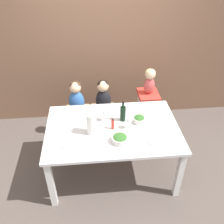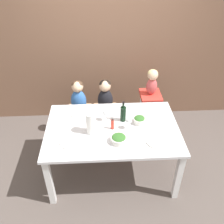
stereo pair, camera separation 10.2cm
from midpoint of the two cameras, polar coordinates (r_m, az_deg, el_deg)
ground_plane at (r=3.61m, az=0.90°, el=-13.00°), size 14.00×14.00×0.00m
wall_back at (r=3.99m, az=-0.27°, el=15.80°), size 10.00×0.06×2.70m
dining_table at (r=3.13m, az=1.01°, el=-4.87°), size 1.63×1.06×0.76m
chair_far_left at (r=3.94m, az=-6.60°, el=-0.71°), size 0.36×0.43×0.47m
chair_far_center at (r=3.93m, az=-0.75°, el=-0.53°), size 0.36×0.43×0.47m
chair_right_highchair at (r=3.90m, az=9.37°, el=1.95°), size 0.31×0.36×0.74m
person_child_left at (r=3.74m, az=-6.96°, el=3.61°), size 0.23×0.18×0.52m
person_child_center at (r=3.73m, az=-0.79°, el=3.82°), size 0.23×0.18×0.52m
person_baby_right at (r=3.70m, az=9.97°, el=7.15°), size 0.16×0.16×0.40m
wine_bottle at (r=3.13m, az=3.49°, el=-0.32°), size 0.07×0.07×0.28m
paper_towel_roll at (r=2.93m, az=-3.85°, el=-2.61°), size 0.11×0.11×0.28m
wine_glass_near at (r=3.00m, az=4.89°, el=-2.05°), size 0.07×0.07×0.16m
wine_glass_far at (r=3.12m, az=-0.50°, el=-0.21°), size 0.07×0.07×0.16m
salad_bowl_large at (r=2.86m, az=2.58°, el=-6.15°), size 0.19×0.19×0.09m
salad_bowl_small at (r=3.15m, az=7.19°, el=-1.80°), size 0.15×0.15×0.09m
dinner_plate_front_left at (r=2.91m, az=-8.57°, el=-6.76°), size 0.24×0.24×0.01m
dinner_plate_back_left at (r=3.35m, az=-6.95°, el=-0.07°), size 0.24×0.24×0.01m
dinner_plate_back_right at (r=3.35m, az=9.88°, el=-0.35°), size 0.24×0.24×0.01m
dinner_plate_front_right at (r=2.93m, az=11.12°, el=-6.62°), size 0.24×0.24×0.01m
condiment_bottle_hot_sauce at (r=3.02m, az=1.08°, el=-2.75°), size 0.04×0.04×0.15m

